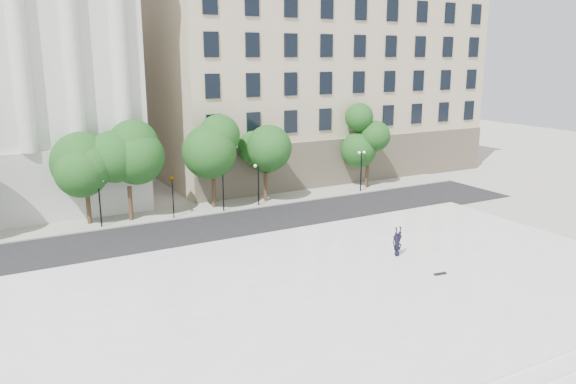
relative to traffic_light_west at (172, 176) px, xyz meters
The scene contains 11 objects.
ground 22.64m from the traffic_light_west, 86.86° to the right, with size 160.00×160.00×0.00m, color #AAA8A0.
plaza 19.65m from the traffic_light_west, 86.37° to the right, with size 44.00×22.00×0.45m, color white.
street 5.81m from the traffic_light_west, 74.11° to the right, with size 60.00×8.00×0.02m, color black.
far_sidewalk 4.22m from the traffic_light_west, 54.24° to the left, with size 60.00×4.00×0.12m, color #AAA89D.
building_east 27.96m from the traffic_light_west, 38.05° to the left, with size 36.00×26.15×23.00m.
traffic_light_west is the anchor object (origin of this frame).
traffic_light_east 4.49m from the traffic_light_west, ahead, with size 0.68×1.64×4.15m.
person_lying 19.83m from the traffic_light_west, 59.89° to the right, with size 0.72×0.47×1.98m, color black.
skateboard 23.30m from the traffic_light_west, 64.26° to the right, with size 0.82×0.21×0.08m, color black.
street_trees 3.27m from the traffic_light_west, 151.58° to the left, with size 43.34×5.15×7.60m.
lamp_posts 1.68m from the traffic_light_west, 12.13° to the left, with size 36.42×0.28×4.18m.
Camera 1 is at (-14.61, -21.92, 13.32)m, focal length 35.00 mm.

